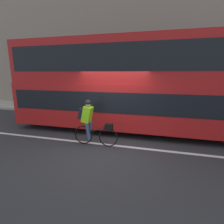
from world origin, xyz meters
TOP-DOWN VIEW (x-y plane):
  - ground_plane at (0.00, 0.00)m, footprint 80.00×80.00m
  - road_center_line at (0.00, 0.18)m, footprint 50.00×0.14m
  - sidewalk_curb at (0.00, 5.31)m, footprint 60.00×2.52m
  - building_facade at (0.00, 6.73)m, footprint 60.00×0.30m
  - bus at (0.56, 2.08)m, footprint 10.02×2.54m
  - cyclist_on_bike at (-0.58, 0.05)m, footprint 1.56×0.32m

SIDE VIEW (x-z plane):
  - ground_plane at x=0.00m, z-range 0.00..0.00m
  - road_center_line at x=0.00m, z-range 0.00..0.01m
  - sidewalk_curb at x=0.00m, z-range 0.00..0.14m
  - cyclist_on_bike at x=-0.58m, z-range 0.06..1.65m
  - bus at x=0.56m, z-range 0.19..3.96m
  - building_facade at x=0.00m, z-range 0.00..9.86m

